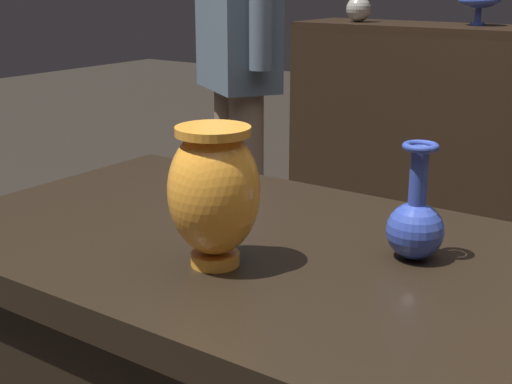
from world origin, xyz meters
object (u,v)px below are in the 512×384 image
object	(u,v)px
vase_centerpiece	(214,191)
visitor_near_left	(238,35)
vase_left_accent	(416,223)
shelf_vase_far_left	(359,7)
shelf_vase_left	(479,1)

from	to	relation	value
vase_centerpiece	visitor_near_left	world-z (taller)	visitor_near_left
vase_left_accent	visitor_near_left	bearing A→B (deg)	137.65
vase_centerpiece	shelf_vase_far_left	xyz separation A→B (m)	(-0.98, 2.28, 0.15)
visitor_near_left	vase_left_accent	bearing A→B (deg)	170.83
shelf_vase_left	visitor_near_left	bearing A→B (deg)	-104.84
vase_centerpiece	vase_left_accent	distance (m)	0.30
shelf_vase_far_left	shelf_vase_left	size ratio (longest dim) A/B	1.17
vase_centerpiece	shelf_vase_far_left	bearing A→B (deg)	113.23
vase_centerpiece	shelf_vase_left	bearing A→B (deg)	100.94
visitor_near_left	shelf_vase_far_left	bearing A→B (deg)	-47.72
shelf_vase_left	vase_centerpiece	bearing A→B (deg)	-79.06
vase_left_accent	vase_centerpiece	bearing A→B (deg)	-139.53
vase_centerpiece	shelf_vase_left	size ratio (longest dim) A/B	1.15
shelf_vase_far_left	shelf_vase_left	distance (m)	0.53
shelf_vase_far_left	vase_left_accent	bearing A→B (deg)	-60.13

